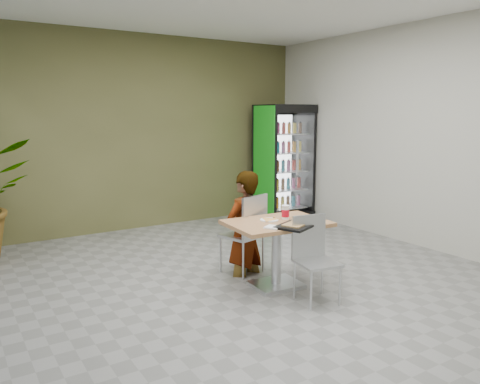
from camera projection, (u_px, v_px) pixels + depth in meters
name	position (u px, v px, depth m)	size (l,w,h in m)	color
ground	(261.00, 293.00, 5.06)	(7.00, 7.00, 0.00)	gray
room_envelope	(262.00, 145.00, 4.80)	(6.00, 7.00, 3.20)	beige
dining_table	(277.00, 240.00, 5.16)	(1.12, 0.82, 0.75)	#9F6C44
chair_far	(248.00, 228.00, 5.58)	(0.53, 0.54, 0.97)	silver
chair_near	(313.00, 251.00, 4.82)	(0.45, 0.46, 0.88)	silver
seated_woman	(244.00, 235.00, 5.62)	(0.57, 0.37, 1.55)	black
pizza_plate	(269.00, 219.00, 5.17)	(0.27, 0.20, 0.03)	white
soda_cup	(285.00, 212.00, 5.22)	(0.09, 0.09, 0.16)	white
napkin_stack	(273.00, 227.00, 4.82)	(0.15, 0.15, 0.02)	white
cafeteria_tray	(296.00, 226.00, 4.87)	(0.43, 0.31, 0.02)	black
beverage_fridge	(284.00, 162.00, 8.60)	(0.98, 0.78, 2.07)	black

